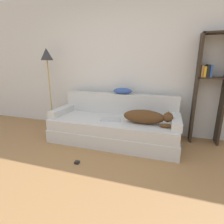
# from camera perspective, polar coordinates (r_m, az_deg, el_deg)

# --- Properties ---
(ground_plane) EXTENTS (20.00, 20.00, 0.00)m
(ground_plane) POSITION_cam_1_polar(r_m,az_deg,el_deg) (2.05, -19.71, -27.26)
(ground_plane) COLOR #9E7042
(wall_back) EXTENTS (7.25, 0.06, 2.70)m
(wall_back) POSITION_cam_1_polar(r_m,az_deg,el_deg) (3.60, 1.49, 15.34)
(wall_back) COLOR silver
(wall_back) RESTS_ON ground_plane
(couch) EXTENTS (2.24, 0.90, 0.42)m
(couch) POSITION_cam_1_polar(r_m,az_deg,el_deg) (3.17, 0.53, -5.88)
(couch) COLOR silver
(couch) RESTS_ON ground_plane
(couch_backrest) EXTENTS (2.20, 0.15, 0.39)m
(couch_backrest) POSITION_cam_1_polar(r_m,az_deg,el_deg) (3.40, 2.44, 2.77)
(couch_backrest) COLOR silver
(couch_backrest) RESTS_ON couch
(couch_arm_left) EXTENTS (0.15, 0.71, 0.12)m
(couch_arm_left) POSITION_cam_1_polar(r_m,az_deg,el_deg) (3.52, -15.94, 0.39)
(couch_arm_left) COLOR silver
(couch_arm_left) RESTS_ON couch
(couch_arm_right) EXTENTS (0.15, 0.71, 0.12)m
(couch_arm_right) POSITION_cam_1_polar(r_m,az_deg,el_deg) (2.95, 20.24, -2.87)
(couch_arm_right) COLOR silver
(couch_arm_right) RESTS_ON couch
(dog) EXTENTS (0.79, 0.25, 0.24)m
(dog) POSITION_cam_1_polar(r_m,az_deg,el_deg) (2.86, 11.21, -1.59)
(dog) COLOR #513319
(dog) RESTS_ON couch
(laptop) EXTENTS (0.37, 0.26, 0.02)m
(laptop) POSITION_cam_1_polar(r_m,az_deg,el_deg) (3.04, -0.56, -2.41)
(laptop) COLOR #B7B7BC
(laptop) RESTS_ON couch
(throw_pillow) EXTENTS (0.36, 0.19, 0.11)m
(throw_pillow) POSITION_cam_1_polar(r_m,az_deg,el_deg) (3.32, 3.51, 6.87)
(throw_pillow) COLOR #335199
(throw_pillow) RESTS_ON couch_backrest
(bookshelf) EXTENTS (0.47, 0.26, 1.84)m
(bookshelf) POSITION_cam_1_polar(r_m,az_deg,el_deg) (3.36, 29.31, 7.80)
(bookshelf) COLOR #2D2319
(bookshelf) RESTS_ON ground_plane
(floor_lamp) EXTENTS (0.25, 0.25, 1.66)m
(floor_lamp) POSITION_cam_1_polar(r_m,az_deg,el_deg) (3.91, -20.35, 14.62)
(floor_lamp) COLOR tan
(floor_lamp) RESTS_ON ground_plane
(power_adapter) EXTENTS (0.06, 0.06, 0.03)m
(power_adapter) POSITION_cam_1_polar(r_m,az_deg,el_deg) (2.62, -11.36, -15.81)
(power_adapter) COLOR black
(power_adapter) RESTS_ON ground_plane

